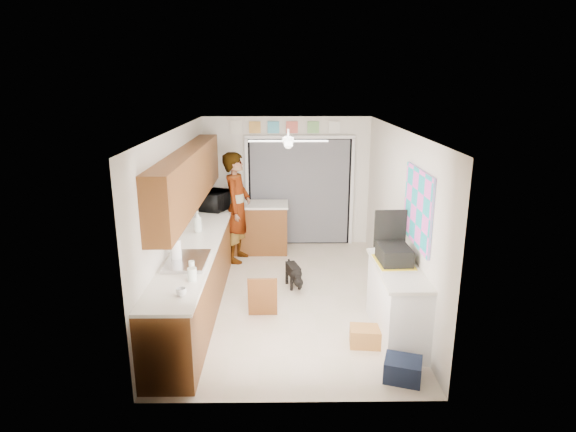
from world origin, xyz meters
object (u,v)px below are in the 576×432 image
object	(u,v)px
cup	(181,292)
navy_crate	(403,369)
man	(237,207)
suitcase	(394,254)
cardboard_box	(365,336)
dog	(293,274)
microwave	(216,200)
soap_bottle	(198,221)
paper_towel_roll	(176,251)

from	to	relation	value
cup	navy_crate	bearing A→B (deg)	-3.50
navy_crate	man	xyz separation A→B (m)	(-2.11, 3.67, 0.86)
cup	suitcase	xyz separation A→B (m)	(2.49, 0.96, 0.06)
cardboard_box	dog	bearing A→B (deg)	115.75
microwave	dog	bearing A→B (deg)	-112.66
cardboard_box	microwave	bearing A→B (deg)	126.03
soap_bottle	man	xyz separation A→B (m)	(0.47, 1.28, -0.12)
navy_crate	cardboard_box	bearing A→B (deg)	112.38
dog	man	bearing A→B (deg)	113.49
dog	microwave	bearing A→B (deg)	121.60
suitcase	man	xyz separation A→B (m)	(-2.21, 2.57, -0.06)
cardboard_box	navy_crate	world-z (taller)	navy_crate
paper_towel_roll	cardboard_box	bearing A→B (deg)	-10.79
paper_towel_roll	suitcase	xyz separation A→B (m)	(2.75, -0.06, -0.04)
cup	suitcase	world-z (taller)	suitcase
man	navy_crate	bearing A→B (deg)	-139.67
paper_towel_roll	man	size ratio (longest dim) A/B	0.15
microwave	cardboard_box	size ratio (longest dim) A/B	1.58
microwave	navy_crate	bearing A→B (deg)	-126.03
navy_crate	man	bearing A→B (deg)	119.91
soap_bottle	suitcase	bearing A→B (deg)	-25.63
suitcase	dog	distance (m)	2.03
cardboard_box	suitcase	bearing A→B (deg)	45.22
soap_bottle	navy_crate	world-z (taller)	soap_bottle
cup	man	distance (m)	3.54
soap_bottle	man	size ratio (longest dim) A/B	0.17
microwave	navy_crate	world-z (taller)	microwave
cup	suitcase	bearing A→B (deg)	21.04
suitcase	navy_crate	bearing A→B (deg)	-97.52
paper_towel_roll	dog	world-z (taller)	paper_towel_roll
cup	dog	bearing A→B (deg)	61.83
suitcase	dog	bearing A→B (deg)	129.63
navy_crate	microwave	bearing A→B (deg)	123.71
cardboard_box	soap_bottle	bearing A→B (deg)	143.79
cup	suitcase	distance (m)	2.66
suitcase	man	bearing A→B (deg)	128.20
soap_bottle	microwave	bearing A→B (deg)	85.42
cup	microwave	bearing A→B (deg)	91.45
paper_towel_roll	man	world-z (taller)	man
soap_bottle	paper_towel_roll	bearing A→B (deg)	-93.22
paper_towel_roll	man	bearing A→B (deg)	77.82
suitcase	navy_crate	world-z (taller)	suitcase
cup	paper_towel_roll	size ratio (longest dim) A/B	0.39
navy_crate	man	distance (m)	4.32
paper_towel_roll	cardboard_box	world-z (taller)	paper_towel_roll
paper_towel_roll	navy_crate	bearing A→B (deg)	-23.60
cup	soap_bottle	bearing A→B (deg)	95.01
cup	paper_towel_roll	world-z (taller)	paper_towel_roll
paper_towel_roll	cardboard_box	xyz separation A→B (m)	(2.36, -0.45, -0.97)
microwave	navy_crate	xyz separation A→B (m)	(2.48, -3.72, -0.98)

